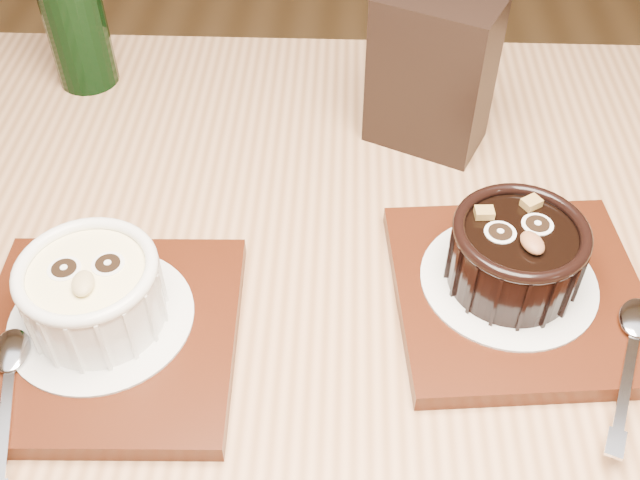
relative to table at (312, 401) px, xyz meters
The scene contains 11 objects.
table is the anchor object (origin of this frame).
tray_left 0.17m from the table, behind, with size 0.18×0.18×0.01m, color #43190B.
doily_left 0.18m from the table, behind, with size 0.13×0.13×0.00m, color white.
ramekin_white 0.20m from the table, behind, with size 0.10×0.10×0.06m.
spoon_left 0.23m from the table, 158.74° to the right, with size 0.03×0.13×0.01m, color silver, non-canonical shape.
tray_right 0.18m from the table, 14.18° to the left, with size 0.18×0.18×0.01m, color #43190B.
doily_right 0.18m from the table, 17.01° to the left, with size 0.13×0.13×0.00m, color white.
ramekin_dark 0.20m from the table, 17.01° to the left, with size 0.10×0.10×0.06m.
spoon_right 0.24m from the table, ahead, with size 0.03×0.13×0.01m, color silver, non-canonical shape.
condiment_stand 0.30m from the table, 68.66° to the left, with size 0.10×0.06×0.14m, color black.
green_bottle 0.43m from the table, 128.49° to the left, with size 0.06×0.06×0.22m.
Camera 1 is at (0.09, -0.24, 1.18)m, focal length 42.00 mm.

